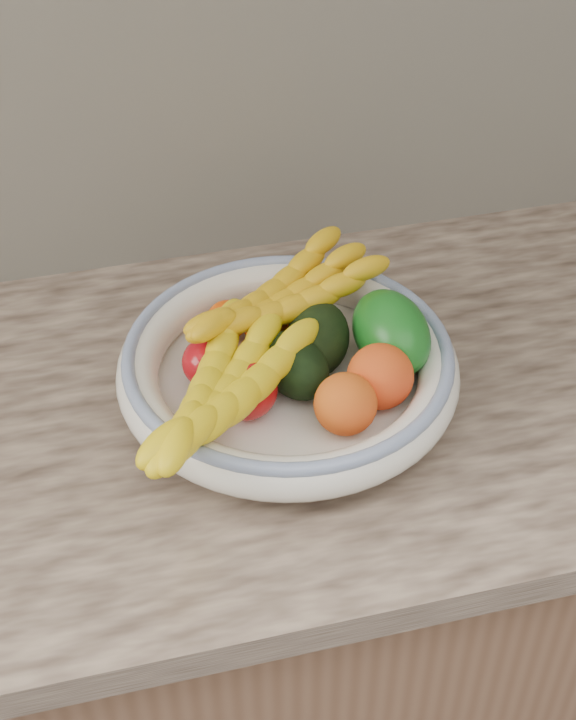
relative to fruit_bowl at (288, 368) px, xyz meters
The scene contains 15 objects.
kitchen_counter 0.49m from the fruit_bowl, 90.00° to the left, with size 2.44×0.66×1.40m.
fruit_bowl is the anchor object (origin of this frame).
clementine_back_left 0.11m from the fruit_bowl, 117.63° to the left, with size 0.05×0.05×0.05m, color #F55305.
clementine_back_right 0.09m from the fruit_bowl, 72.16° to the left, with size 0.06×0.06×0.05m, color #F75205.
clementine_back_mid 0.09m from the fruit_bowl, 99.28° to the left, with size 0.05×0.05×0.04m, color #F74E05.
clementine_extra 0.09m from the fruit_bowl, 85.82° to the left, with size 0.05×0.05×0.05m, color #F26005.
tomato_left 0.09m from the fruit_bowl, 169.98° to the left, with size 0.07×0.07×0.06m, color #A60C14.
tomato_near_left 0.07m from the fruit_bowl, 146.38° to the right, with size 0.07×0.07×0.07m, color #B00E11.
avocado_center 0.02m from the fruit_bowl, 75.89° to the right, with size 0.07×0.10×0.07m, color black.
avocado_right 0.05m from the fruit_bowl, 30.38° to the left, with size 0.07×0.11×0.07m, color black.
green_mango 0.12m from the fruit_bowl, ahead, with size 0.08×0.12×0.09m, color #105714.
peach_front 0.10m from the fruit_bowl, 66.24° to the right, with size 0.07×0.07×0.07m, color orange.
peach_right 0.11m from the fruit_bowl, 34.16° to the right, with size 0.07×0.07×0.07m, color orange.
banana_bunch_back 0.08m from the fruit_bowl, 83.21° to the left, with size 0.28×0.11×0.08m, color gold, non-canonical shape.
banana_bunch_front 0.12m from the fruit_bowl, 142.12° to the right, with size 0.31×0.12×0.09m, color yellow, non-canonical shape.
Camera 1 is at (-0.21, 0.83, 1.70)m, focal length 50.00 mm.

